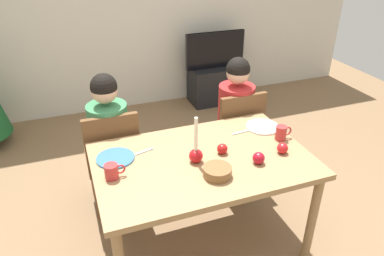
{
  "coord_description": "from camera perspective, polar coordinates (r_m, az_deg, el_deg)",
  "views": [
    {
      "loc": [
        -0.74,
        -1.82,
        2.06
      ],
      "look_at": [
        0.0,
        0.2,
        0.87
      ],
      "focal_mm": 33.75,
      "sensor_mm": 36.0,
      "label": 1
    }
  ],
  "objects": [
    {
      "name": "dining_table",
      "position": [
        2.4,
        1.66,
        -6.42
      ],
      "size": [
        1.4,
        0.9,
        0.75
      ],
      "color": "#99754C",
      "rests_on": "ground"
    },
    {
      "name": "bowl_walnuts",
      "position": [
        2.19,
        4.03,
        -6.88
      ],
      "size": [
        0.17,
        0.17,
        0.06
      ],
      "primitive_type": "cylinder",
      "color": "brown",
      "rests_on": "dining_table"
    },
    {
      "name": "chair_right",
      "position": [
        3.15,
        6.96,
        -0.65
      ],
      "size": [
        0.4,
        0.4,
        0.9
      ],
      "color": "brown",
      "rests_on": "ground"
    },
    {
      "name": "chair_left",
      "position": [
        2.88,
        -12.4,
        -4.24
      ],
      "size": [
        0.4,
        0.4,
        0.9
      ],
      "color": "brown",
      "rests_on": "ground"
    },
    {
      "name": "tv",
      "position": [
        4.7,
        3.69,
        12.21
      ],
      "size": [
        0.79,
        0.05,
        0.46
      ],
      "color": "black",
      "rests_on": "tv_stand"
    },
    {
      "name": "plate_left",
      "position": [
        2.4,
        -12.02,
        -4.67
      ],
      "size": [
        0.25,
        0.25,
        0.01
      ],
      "primitive_type": "cylinder",
      "color": "teal",
      "rests_on": "dining_table"
    },
    {
      "name": "fork_left",
      "position": [
        2.43,
        -8.0,
        -3.86
      ],
      "size": [
        0.18,
        0.06,
        0.01
      ],
      "primitive_type": "cube",
      "rotation": [
        0.0,
        0.0,
        0.29
      ],
      "color": "silver",
      "rests_on": "dining_table"
    },
    {
      "name": "person_left_child",
      "position": [
        2.88,
        -12.63,
        -2.95
      ],
      "size": [
        0.3,
        0.3,
        1.17
      ],
      "color": "#33384C",
      "rests_on": "ground"
    },
    {
      "name": "tv_stand",
      "position": [
        4.86,
        3.52,
        6.89
      ],
      "size": [
        0.64,
        0.4,
        0.48
      ],
      "primitive_type": "cube",
      "color": "black",
      "rests_on": "ground"
    },
    {
      "name": "back_wall",
      "position": [
        4.54,
        -11.11,
        18.83
      ],
      "size": [
        6.4,
        0.1,
        2.6
      ],
      "primitive_type": "cube",
      "color": "beige",
      "rests_on": "ground"
    },
    {
      "name": "apple_by_right_mug",
      "position": [
        2.39,
        4.81,
        -3.3
      ],
      "size": [
        0.07,
        0.07,
        0.07
      ],
      "primitive_type": "sphere",
      "color": "#AB1715",
      "rests_on": "dining_table"
    },
    {
      "name": "ground_plane",
      "position": [
        2.84,
        1.46,
        -17.45
      ],
      "size": [
        7.68,
        7.68,
        0.0
      ],
      "primitive_type": "plane",
      "color": "brown"
    },
    {
      "name": "mug_left",
      "position": [
        2.21,
        -12.53,
        -6.71
      ],
      "size": [
        0.13,
        0.08,
        0.09
      ],
      "color": "#B72D2D",
      "rests_on": "dining_table"
    },
    {
      "name": "apple_near_candle",
      "position": [
        2.46,
        14.11,
        -3.12
      ],
      "size": [
        0.07,
        0.07,
        0.07
      ],
      "primitive_type": "sphere",
      "color": "red",
      "rests_on": "dining_table"
    },
    {
      "name": "plate_right",
      "position": [
        2.76,
        11.09,
        0.21
      ],
      "size": [
        0.25,
        0.25,
        0.01
      ],
      "primitive_type": "cylinder",
      "color": "white",
      "rests_on": "dining_table"
    },
    {
      "name": "person_right_child",
      "position": [
        3.15,
        6.76,
        0.53
      ],
      "size": [
        0.3,
        0.3,
        1.17
      ],
      "color": "#33384C",
      "rests_on": "ground"
    },
    {
      "name": "apple_by_left_plate",
      "position": [
        2.32,
        10.48,
        -4.69
      ],
      "size": [
        0.08,
        0.08,
        0.08
      ],
      "primitive_type": "sphere",
      "color": "#AB1220",
      "rests_on": "dining_table"
    },
    {
      "name": "candle_centerpiece",
      "position": [
        2.28,
        0.62,
        -3.97
      ],
      "size": [
        0.09,
        0.09,
        0.32
      ],
      "color": "red",
      "rests_on": "dining_table"
    },
    {
      "name": "mug_right",
      "position": [
        2.61,
        13.95,
        -0.74
      ],
      "size": [
        0.12,
        0.08,
        0.1
      ],
      "color": "#B72D2D",
      "rests_on": "dining_table"
    },
    {
      "name": "fork_right",
      "position": [
        2.67,
        8.01,
        -0.61
      ],
      "size": [
        0.18,
        0.03,
        0.01
      ],
      "primitive_type": "cube",
      "rotation": [
        0.0,
        0.0,
        0.08
      ],
      "color": "silver",
      "rests_on": "dining_table"
    }
  ]
}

